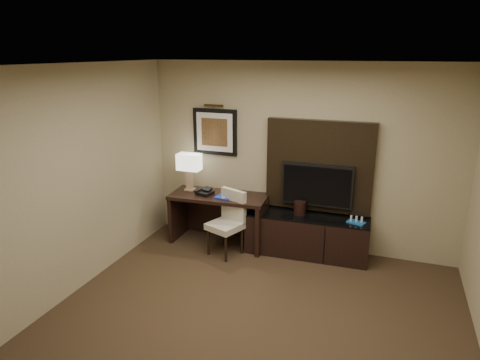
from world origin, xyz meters
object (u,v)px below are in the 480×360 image
at_px(tv, 317,185).
at_px(desk_phone, 205,191).
at_px(desk_chair, 225,225).
at_px(ice_bucket, 300,208).
at_px(credenza, 307,235).
at_px(table_lamp, 189,170).
at_px(minibar_tray, 356,220).
at_px(desk, 219,219).

xyz_separation_m(tv, desk_phone, (-1.62, -0.25, -0.19)).
bearing_deg(desk_chair, ice_bucket, 44.44).
height_order(credenza, table_lamp, table_lamp).
xyz_separation_m(ice_bucket, minibar_tray, (0.79, -0.06, -0.05)).
xyz_separation_m(tv, desk_chair, (-1.19, -0.53, -0.57)).
distance_m(desk_chair, desk_phone, 0.64).
bearing_deg(ice_bucket, tv, 26.85).
xyz_separation_m(desk_chair, desk_phone, (-0.43, 0.28, 0.38)).
relative_size(desk, ice_bucket, 7.48).
relative_size(tv, desk_chair, 1.12).
bearing_deg(table_lamp, credenza, -0.72).
distance_m(desk, tv, 1.56).
height_order(desk, desk_chair, desk_chair).
distance_m(credenza, ice_bucket, 0.41).
xyz_separation_m(credenza, desk_phone, (-1.53, -0.11, 0.53)).
height_order(desk_phone, ice_bucket, desk_phone).
bearing_deg(desk_phone, credenza, 18.35).
bearing_deg(credenza, desk_chair, -162.83).
bearing_deg(desk, tv, 4.42).
relative_size(credenza, table_lamp, 2.76).
relative_size(desk_chair, desk_phone, 4.05).
height_order(desk_chair, table_lamp, table_lamp).
xyz_separation_m(desk_phone, ice_bucket, (1.41, 0.14, -0.14)).
bearing_deg(ice_bucket, desk_chair, -156.81).
height_order(tv, ice_bucket, tv).
relative_size(desk, table_lamp, 2.32).
relative_size(desk, credenza, 0.84).
height_order(desk_chair, desk_phone, desk_chair).
height_order(tv, desk_phone, tv).
height_order(desk, tv, tv).
bearing_deg(credenza, tv, 56.37).
relative_size(tv, minibar_tray, 4.31).
height_order(table_lamp, desk_phone, table_lamp).
bearing_deg(desk_phone, desk, 30.35).
bearing_deg(table_lamp, ice_bucket, 0.36).
height_order(tv, desk_chair, tv).
xyz_separation_m(desk, table_lamp, (-0.51, 0.07, 0.70)).
bearing_deg(minibar_tray, credenza, 177.41).
relative_size(tv, ice_bucket, 5.19).
bearing_deg(tv, credenza, -121.52).
distance_m(credenza, table_lamp, 2.00).
relative_size(tv, desk_phone, 4.55).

